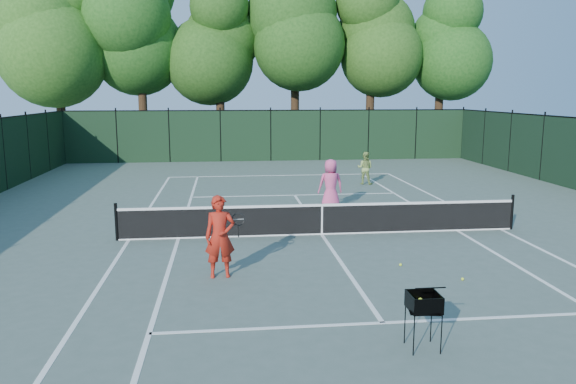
{
  "coord_description": "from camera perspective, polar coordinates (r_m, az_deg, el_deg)",
  "views": [
    {
      "loc": [
        -2.76,
        -15.65,
        4.08
      ],
      "look_at": [
        -0.88,
        1.0,
        1.1
      ],
      "focal_mm": 35.0,
      "sensor_mm": 36.0,
      "label": 1
    }
  ],
  "objects": [
    {
      "name": "sideline_doubles_left",
      "position": [
        16.4,
        -15.86,
        -4.7
      ],
      "size": [
        0.1,
        23.77,
        0.01
      ],
      "primitive_type": "cube",
      "color": "white",
      "rests_on": "ground"
    },
    {
      "name": "sideline_singles_left",
      "position": [
        16.23,
        -11.07,
        -4.66
      ],
      "size": [
        0.1,
        23.77,
        0.01
      ],
      "primitive_type": "cube",
      "color": "white",
      "rests_on": "ground"
    },
    {
      "name": "loose_ball_near_cart",
      "position": [
        13.06,
        17.31,
        -8.44
      ],
      "size": [
        0.07,
        0.07,
        0.07
      ],
      "primitive_type": "sphere",
      "color": "#C7EB30",
      "rests_on": "ground"
    },
    {
      "name": "baseline_far",
      "position": [
        27.97,
        -0.72,
        1.7
      ],
      "size": [
        10.97,
        0.1,
        0.01
      ],
      "primitive_type": "cube",
      "color": "white",
      "rests_on": "ground"
    },
    {
      "name": "ground",
      "position": [
        16.41,
        3.45,
        -4.33
      ],
      "size": [
        90.0,
        90.0,
        0.0
      ],
      "primitive_type": "plane",
      "color": "#4C5C53",
      "rests_on": "ground"
    },
    {
      "name": "player_green",
      "position": [
        25.43,
        7.83,
        2.43
      ],
      "size": [
        0.89,
        0.82,
        1.47
      ],
      "rotation": [
        0.0,
        0.0,
        2.68
      ],
      "color": "#8BA854",
      "rests_on": "ground"
    },
    {
      "name": "sideline_doubles_right",
      "position": [
        18.15,
        20.8,
        -3.57
      ],
      "size": [
        0.1,
        23.77,
        0.01
      ],
      "primitive_type": "cube",
      "color": "white",
      "rests_on": "ground"
    },
    {
      "name": "tree_2",
      "position": [
        37.63,
        -7.04,
        15.58
      ],
      "size": [
        6.0,
        6.0,
        12.4
      ],
      "color": "black",
      "rests_on": "ground"
    },
    {
      "name": "tennis_net",
      "position": [
        16.29,
        3.47,
        -2.71
      ],
      "size": [
        11.69,
        0.09,
        1.06
      ],
      "color": "black",
      "rests_on": "ground"
    },
    {
      "name": "tree_0",
      "position": [
        38.75,
        -22.58,
        15.38
      ],
      "size": [
        6.4,
        6.4,
        13.14
      ],
      "color": "black",
      "rests_on": "ground"
    },
    {
      "name": "loose_ball_midcourt",
      "position": [
        13.74,
        11.36,
        -7.25
      ],
      "size": [
        0.07,
        0.07,
        0.07
      ],
      "primitive_type": "sphere",
      "color": "#CAED30",
      "rests_on": "ground"
    },
    {
      "name": "tree_1",
      "position": [
        38.29,
        -14.9,
        16.68
      ],
      "size": [
        6.8,
        6.8,
        13.98
      ],
      "color": "black",
      "rests_on": "ground"
    },
    {
      "name": "coach",
      "position": [
        12.58,
        -6.91,
        -4.52
      ],
      "size": [
        0.93,
        0.68,
        1.85
      ],
      "rotation": [
        0.0,
        0.0,
        0.08
      ],
      "color": "#AE2113",
      "rests_on": "ground"
    },
    {
      "name": "service_line_near",
      "position": [
        10.48,
        9.59,
        -12.97
      ],
      "size": [
        8.23,
        0.1,
        0.01
      ],
      "primitive_type": "cube",
      "color": "white",
      "rests_on": "ground"
    },
    {
      "name": "tree_3",
      "position": [
        38.56,
        0.73,
        17.42
      ],
      "size": [
        7.0,
        7.0,
        14.45
      ],
      "color": "black",
      "rests_on": "ground"
    },
    {
      "name": "player_pink",
      "position": [
        19.76,
        4.35,
        0.78
      ],
      "size": [
        0.91,
        0.63,
        1.79
      ],
      "rotation": [
        0.0,
        0.0,
        3.21
      ],
      "color": "#D84C84",
      "rests_on": "ground"
    },
    {
      "name": "center_service_line",
      "position": [
        16.41,
        3.45,
        -4.32
      ],
      "size": [
        0.1,
        12.8,
        0.01
      ],
      "primitive_type": "cube",
      "color": "white",
      "rests_on": "ground"
    },
    {
      "name": "tree_4",
      "position": [
        38.72,
        8.52,
        16.0
      ],
      "size": [
        6.2,
        6.2,
        12.97
      ],
      "color": "black",
      "rests_on": "ground"
    },
    {
      "name": "sideline_singles_right",
      "position": [
        17.57,
        16.82,
        -3.77
      ],
      "size": [
        0.1,
        23.77,
        0.01
      ],
      "primitive_type": "cube",
      "color": "white",
      "rests_on": "ground"
    },
    {
      "name": "ball_hopper",
      "position": [
        9.36,
        13.64,
        -10.86
      ],
      "size": [
        0.57,
        0.57,
        0.93
      ],
      "rotation": [
        0.0,
        0.0,
        -0.19
      ],
      "color": "black",
      "rests_on": "ground"
    },
    {
      "name": "fence_far",
      "position": [
        33.86,
        -1.76,
        5.71
      ],
      "size": [
        24.0,
        0.05,
        3.0
      ],
      "primitive_type": "cube",
      "color": "black",
      "rests_on": "ground"
    },
    {
      "name": "service_line_far",
      "position": [
        22.59,
        0.67,
        -0.31
      ],
      "size": [
        8.23,
        0.1,
        0.01
      ],
      "primitive_type": "cube",
      "color": "white",
      "rests_on": "ground"
    },
    {
      "name": "tree_5",
      "position": [
        40.69,
        15.38,
        14.86
      ],
      "size": [
        5.8,
        5.8,
        12.23
      ],
      "color": "black",
      "rests_on": "ground"
    }
  ]
}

